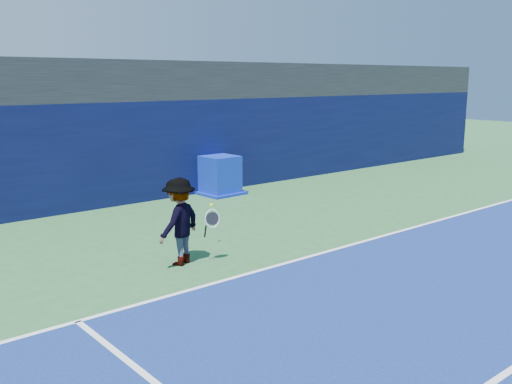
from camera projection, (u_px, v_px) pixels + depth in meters
ground at (434, 299)px, 9.64m from camera, size 80.00×80.00×0.00m
baseline at (308, 257)px, 11.89m from camera, size 24.00×0.10×0.01m
stadium_band at (114, 80)px, 17.58m from camera, size 36.00×3.00×1.20m
back_wall_assembly at (133, 151)px, 17.23m from camera, size 36.00×1.03×3.00m
equipment_cart at (220, 177)px, 18.29m from camera, size 1.34×1.34×1.24m
tennis_player at (179, 221)px, 11.32m from camera, size 1.40×1.03×1.76m
tennis_ball at (211, 205)px, 12.56m from camera, size 0.08×0.08×0.08m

